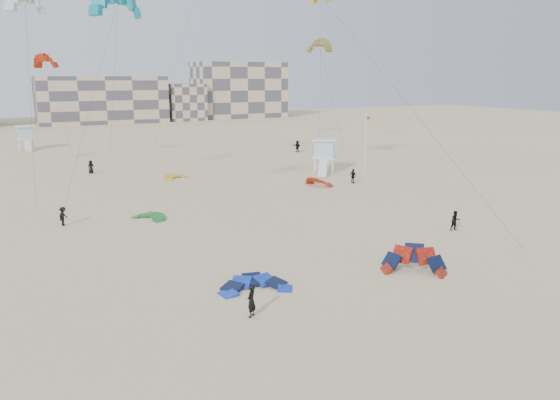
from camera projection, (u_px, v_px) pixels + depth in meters
name	position (u px, v px, depth m)	size (l,w,h in m)	color
ground	(329.00, 318.00, 27.30)	(320.00, 320.00, 0.00)	beige
kite_ground_blue	(255.00, 289.00, 31.05)	(3.79, 3.88, 1.02)	blue
kite_ground_orange	(413.00, 272.00, 33.72)	(4.00, 2.98, 2.65)	red
kite_ground_green	(150.00, 219.00, 46.51)	(2.92, 3.07, 0.65)	#227C31
kite_ground_red_far	(318.00, 186.00, 60.68)	(3.17, 2.99, 1.56)	#BA2A00
kite_ground_yellow	(176.00, 178.00, 64.96)	(3.08, 3.19, 0.77)	orange
kitesurfer_main	(251.00, 301.00, 27.31)	(0.62, 0.41, 1.70)	black
kitesurfer_b	(455.00, 221.00, 42.76)	(0.77, 0.60, 1.58)	black
kitesurfer_c	(63.00, 216.00, 44.17)	(1.01, 0.58, 1.56)	black
kitesurfer_d	(353.00, 176.00, 61.80)	(0.97, 0.40, 1.65)	black
kitesurfer_e	(91.00, 167.00, 68.14)	(0.81, 0.53, 1.66)	black
kitesurfer_f	(297.00, 146.00, 87.56)	(1.73, 0.55, 1.87)	black
kite_fly_teal_a	(116.00, 6.00, 41.41)	(7.38, 4.45, 17.34)	#1296A4
kite_fly_grey	(25.00, 4.00, 50.70)	(5.14, 12.07, 18.74)	white
kite_fly_olive	(320.00, 47.00, 65.09)	(4.26, 6.15, 15.66)	olive
kite_fly_red	(45.00, 62.00, 71.06)	(5.17, 4.99, 14.19)	#BA2A00
lifeguard_tower_near	(324.00, 156.00, 68.66)	(4.15, 6.34, 4.22)	white
lifeguard_tower_far	(26.00, 138.00, 90.17)	(2.88, 5.42, 3.94)	white
flagpole	(365.00, 143.00, 67.08)	(0.60, 0.09, 7.37)	white
condo_mid	(101.00, 100.00, 143.59)	(32.00, 16.00, 12.00)	#C8B492
condo_east	(239.00, 90.00, 162.46)	(26.00, 14.00, 16.00)	#C8B492
condo_fill_right	(184.00, 102.00, 151.73)	(10.00, 10.00, 10.00)	#C8B492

